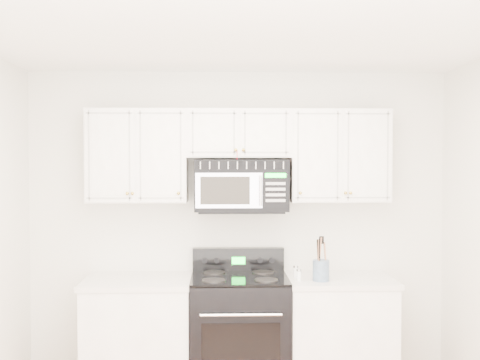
{
  "coord_description": "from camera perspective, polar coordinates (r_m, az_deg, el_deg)",
  "views": [
    {
      "loc": [
        -0.15,
        -3.32,
        1.87
      ],
      "look_at": [
        0.0,
        1.3,
        1.71
      ],
      "focal_mm": 45.0,
      "sensor_mm": 36.0,
      "label": 1
    }
  ],
  "objects": [
    {
      "name": "utensil_crock",
      "position": [
        4.77,
        7.68,
        -8.4
      ],
      "size": [
        0.13,
        0.13,
        0.34
      ],
      "color": "slate",
      "rests_on": "base_cabinet_right"
    },
    {
      "name": "upper_cabinets",
      "position": [
        4.91,
        -0.11,
        2.75
      ],
      "size": [
        2.44,
        0.37,
        0.75
      ],
      "color": "white",
      "rests_on": "ground"
    },
    {
      "name": "range",
      "position": [
        4.95,
        -0.06,
        -14.26
      ],
      "size": [
        0.77,
        0.7,
        1.12
      ],
      "color": "black",
      "rests_on": "ground"
    },
    {
      "name": "room",
      "position": [
        3.37,
        0.75,
        -7.7
      ],
      "size": [
        3.51,
        3.51,
        2.61
      ],
      "color": "#9E684D",
      "rests_on": "ground"
    },
    {
      "name": "shaker_salt",
      "position": [
        4.86,
        5.33,
        -8.66
      ],
      "size": [
        0.04,
        0.04,
        0.1
      ],
      "color": "white",
      "rests_on": "base_cabinet_right"
    },
    {
      "name": "base_cabinet_left",
      "position": [
        5.01,
        -9.55,
        -14.76
      ],
      "size": [
        0.86,
        0.65,
        0.92
      ],
      "color": "white",
      "rests_on": "ground"
    },
    {
      "name": "shaker_pepper",
      "position": [
        4.76,
        5.61,
        -8.95
      ],
      "size": [
        0.04,
        0.04,
        0.09
      ],
      "color": "white",
      "rests_on": "base_cabinet_right"
    },
    {
      "name": "base_cabinet_right",
      "position": [
        5.06,
        9.34,
        -14.59
      ],
      "size": [
        0.86,
        0.65,
        0.92
      ],
      "color": "white",
      "rests_on": "ground"
    },
    {
      "name": "microwave",
      "position": [
        4.88,
        0.11,
        -0.48
      ],
      "size": [
        0.75,
        0.43,
        0.41
      ],
      "color": "black",
      "rests_on": "ground"
    }
  ]
}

